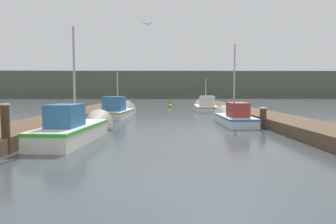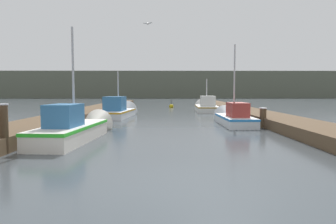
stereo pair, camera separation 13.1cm
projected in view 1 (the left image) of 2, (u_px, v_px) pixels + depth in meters
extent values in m
plane|color=#3D4449|center=(178.00, 189.00, 5.41)|extent=(200.00, 200.00, 0.00)
cube|color=brown|center=(87.00, 112.00, 21.26)|extent=(2.20, 40.00, 0.46)
cube|color=brown|center=(245.00, 112.00, 21.45)|extent=(2.20, 40.00, 0.46)
cube|color=#565B4C|center=(164.00, 85.00, 78.32)|extent=(120.00, 16.00, 6.44)
cube|color=silver|center=(72.00, 133.00, 10.38)|extent=(1.69, 4.36, 0.59)
cube|color=green|center=(72.00, 127.00, 10.36)|extent=(1.72, 4.40, 0.10)
cone|color=silver|center=(96.00, 125.00, 13.05)|extent=(1.37, 1.20, 1.28)
cube|color=#2D6699|center=(65.00, 116.00, 9.80)|extent=(1.01, 1.41, 0.74)
cylinder|color=#B2B2B7|center=(74.00, 76.00, 10.56)|extent=(0.08, 0.08, 3.42)
cube|color=silver|center=(235.00, 120.00, 15.39)|extent=(1.40, 3.86, 0.48)
cube|color=#277BC9|center=(235.00, 117.00, 15.38)|extent=(1.43, 3.89, 0.10)
cone|color=silver|center=(225.00, 116.00, 17.75)|extent=(1.32, 0.88, 1.31)
cube|color=#99332D|center=(238.00, 110.00, 14.87)|extent=(0.86, 1.53, 0.70)
cylinder|color=#B2B2B7|center=(234.00, 80.00, 15.53)|extent=(0.08, 0.08, 3.67)
cube|color=silver|center=(117.00, 114.00, 19.82)|extent=(2.00, 4.54, 0.48)
cube|color=#C0881A|center=(117.00, 111.00, 19.80)|extent=(2.04, 4.57, 0.10)
cone|color=silver|center=(125.00, 111.00, 22.44)|extent=(1.59, 1.01, 1.51)
cube|color=#2D6699|center=(114.00, 104.00, 19.22)|extent=(1.33, 1.58, 0.91)
cylinder|color=#B2B2B7|center=(118.00, 91.00, 20.04)|extent=(0.08, 0.08, 2.58)
cube|color=silver|center=(206.00, 109.00, 25.24)|extent=(1.91, 4.62, 0.50)
cube|color=olive|center=(206.00, 106.00, 25.23)|extent=(1.94, 4.65, 0.10)
cone|color=silver|center=(203.00, 107.00, 27.99)|extent=(1.69, 1.01, 1.65)
cube|color=silver|center=(207.00, 101.00, 24.63)|extent=(1.20, 1.43, 0.84)
cylinder|color=#B2B2B7|center=(206.00, 92.00, 25.48)|extent=(0.08, 0.08, 2.28)
cylinder|color=#473523|center=(263.00, 118.00, 14.39)|extent=(0.31, 0.31, 0.92)
cylinder|color=silver|center=(263.00, 108.00, 14.35)|extent=(0.35, 0.35, 0.04)
cylinder|color=#473523|center=(6.00, 130.00, 8.30)|extent=(0.23, 0.23, 1.37)
cylinder|color=silver|center=(5.00, 104.00, 8.25)|extent=(0.26, 0.26, 0.04)
sphere|color=gold|center=(170.00, 106.00, 31.27)|extent=(0.47, 0.47, 0.47)
cylinder|color=black|center=(170.00, 102.00, 31.24)|extent=(0.06, 0.06, 0.50)
ellipsoid|color=white|center=(147.00, 24.00, 18.11)|extent=(0.22, 0.31, 0.12)
cube|color=gray|center=(145.00, 24.00, 18.15)|extent=(0.30, 0.20, 0.07)
cube|color=gray|center=(149.00, 23.00, 18.06)|extent=(0.30, 0.20, 0.07)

